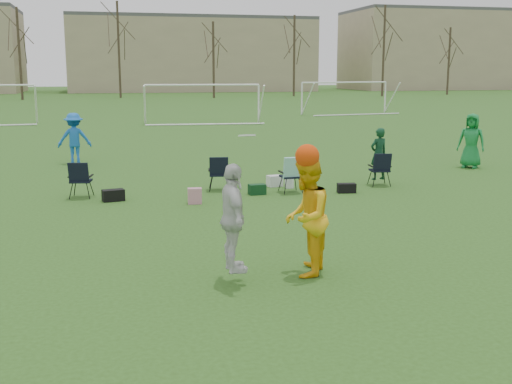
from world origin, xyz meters
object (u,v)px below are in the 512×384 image
object	(u,v)px
fielder_blue	(74,138)
fielder_green_far	(471,141)
goal_mid	(202,92)
center_contest	(282,216)
goal_right	(345,89)

from	to	relation	value
fielder_blue	fielder_green_far	xyz separation A→B (m)	(13.36, -4.28, 0.03)
fielder_blue	goal_mid	bearing A→B (deg)	-115.34
fielder_blue	goal_mid	xyz separation A→B (m)	(7.30, 17.04, 1.01)
center_contest	goal_mid	world-z (taller)	goal_mid
fielder_blue	goal_mid	size ratio (longest dim) A/B	0.25
goal_mid	goal_right	bearing A→B (deg)	30.57
goal_mid	fielder_blue	bearing A→B (deg)	-109.19
goal_mid	goal_right	xyz separation A→B (m)	(12.00, 6.00, 0.00)
fielder_blue	goal_right	size ratio (longest dim) A/B	0.25
goal_mid	center_contest	bearing A→B (deg)	-92.44
center_contest	goal_right	world-z (taller)	goal_right
fielder_blue	goal_right	xyz separation A→B (m)	(19.30, 23.04, 1.01)
fielder_blue	center_contest	bearing A→B (deg)	102.57
center_contest	goal_right	size ratio (longest dim) A/B	0.32
center_contest	goal_mid	distance (m)	31.56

